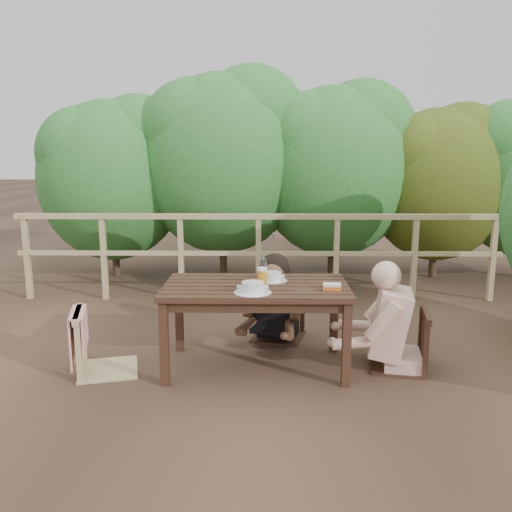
{
  "coord_description": "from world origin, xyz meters",
  "views": [
    {
      "loc": [
        0.06,
        -4.05,
        1.7
      ],
      "look_at": [
        0.0,
        0.05,
        0.9
      ],
      "focal_mm": 37.36,
      "sensor_mm": 36.0,
      "label": 1
    }
  ],
  "objects_px": {
    "soup_far": "(272,277)",
    "butter_tub": "(332,287)",
    "chair_far": "(278,290)",
    "table": "(256,327)",
    "woman": "(279,272)",
    "chair_left": "(105,313)",
    "bottle": "(263,268)",
    "diner_right": "(406,281)",
    "bread_roll": "(250,289)",
    "beer_glass": "(262,277)",
    "soup_near": "(253,288)",
    "chair_right": "(401,314)"
  },
  "relations": [
    {
      "from": "chair_left",
      "to": "bottle",
      "type": "height_order",
      "value": "chair_left"
    },
    {
      "from": "woman",
      "to": "soup_far",
      "type": "distance_m",
      "value": 0.59
    },
    {
      "from": "table",
      "to": "beer_glass",
      "type": "xyz_separation_m",
      "value": [
        0.05,
        -0.01,
        0.41
      ]
    },
    {
      "from": "bread_roll",
      "to": "butter_tub",
      "type": "relative_size",
      "value": 0.97
    },
    {
      "from": "soup_far",
      "to": "butter_tub",
      "type": "distance_m",
      "value": 0.53
    },
    {
      "from": "woman",
      "to": "soup_far",
      "type": "xyz_separation_m",
      "value": [
        -0.07,
        -0.57,
        0.09
      ]
    },
    {
      "from": "diner_right",
      "to": "table",
      "type": "bearing_deg",
      "value": 100.99
    },
    {
      "from": "woman",
      "to": "bottle",
      "type": "xyz_separation_m",
      "value": [
        -0.14,
        -0.64,
        0.17
      ]
    },
    {
      "from": "chair_left",
      "to": "chair_far",
      "type": "bearing_deg",
      "value": -74.0
    },
    {
      "from": "bread_roll",
      "to": "butter_tub",
      "type": "distance_m",
      "value": 0.62
    },
    {
      "from": "soup_far",
      "to": "chair_left",
      "type": "bearing_deg",
      "value": -169.67
    },
    {
      "from": "chair_right",
      "to": "diner_right",
      "type": "height_order",
      "value": "diner_right"
    },
    {
      "from": "chair_left",
      "to": "butter_tub",
      "type": "xyz_separation_m",
      "value": [
        1.75,
        -0.05,
        0.22
      ]
    },
    {
      "from": "beer_glass",
      "to": "butter_tub",
      "type": "distance_m",
      "value": 0.55
    },
    {
      "from": "diner_right",
      "to": "bread_roll",
      "type": "bearing_deg",
      "value": 112.21
    },
    {
      "from": "woman",
      "to": "bottle",
      "type": "relative_size",
      "value": 4.85
    },
    {
      "from": "beer_glass",
      "to": "soup_near",
      "type": "bearing_deg",
      "value": -106.75
    },
    {
      "from": "chair_left",
      "to": "bottle",
      "type": "bearing_deg",
      "value": -96.15
    },
    {
      "from": "table",
      "to": "woman",
      "type": "height_order",
      "value": "woman"
    },
    {
      "from": "chair_left",
      "to": "soup_near",
      "type": "relative_size",
      "value": 3.39
    },
    {
      "from": "bottle",
      "to": "table",
      "type": "bearing_deg",
      "value": -125.6
    },
    {
      "from": "soup_near",
      "to": "soup_far",
      "type": "xyz_separation_m",
      "value": [
        0.15,
        0.38,
        -0.01
      ]
    },
    {
      "from": "diner_right",
      "to": "bread_roll",
      "type": "height_order",
      "value": "diner_right"
    },
    {
      "from": "table",
      "to": "bottle",
      "type": "relative_size",
      "value": 5.62
    },
    {
      "from": "soup_near",
      "to": "beer_glass",
      "type": "bearing_deg",
      "value": 73.25
    },
    {
      "from": "chair_far",
      "to": "beer_glass",
      "type": "distance_m",
      "value": 0.78
    },
    {
      "from": "table",
      "to": "bread_roll",
      "type": "relative_size",
      "value": 11.04
    },
    {
      "from": "diner_right",
      "to": "soup_near",
      "type": "xyz_separation_m",
      "value": [
        -1.2,
        -0.24,
        0.0
      ]
    },
    {
      "from": "table",
      "to": "woman",
      "type": "bearing_deg",
      "value": 74.63
    },
    {
      "from": "table",
      "to": "chair_far",
      "type": "bearing_deg",
      "value": 74.22
    },
    {
      "from": "table",
      "to": "butter_tub",
      "type": "xyz_separation_m",
      "value": [
        0.58,
        -0.14,
        0.36
      ]
    },
    {
      "from": "soup_far",
      "to": "beer_glass",
      "type": "relative_size",
      "value": 1.64
    },
    {
      "from": "diner_right",
      "to": "butter_tub",
      "type": "relative_size",
      "value": 10.53
    },
    {
      "from": "diner_right",
      "to": "butter_tub",
      "type": "distance_m",
      "value": 0.62
    },
    {
      "from": "chair_far",
      "to": "soup_far",
      "type": "xyz_separation_m",
      "value": [
        -0.07,
        -0.55,
        0.26
      ]
    },
    {
      "from": "butter_tub",
      "to": "beer_glass",
      "type": "bearing_deg",
      "value": 172.11
    },
    {
      "from": "soup_far",
      "to": "chair_far",
      "type": "bearing_deg",
      "value": 82.86
    },
    {
      "from": "chair_left",
      "to": "butter_tub",
      "type": "bearing_deg",
      "value": -105.6
    },
    {
      "from": "table",
      "to": "bread_roll",
      "type": "xyz_separation_m",
      "value": [
        -0.04,
        -0.24,
        0.37
      ]
    },
    {
      "from": "chair_far",
      "to": "woman",
      "type": "bearing_deg",
      "value": 104.18
    },
    {
      "from": "soup_far",
      "to": "bottle",
      "type": "distance_m",
      "value": 0.13
    },
    {
      "from": "soup_near",
      "to": "bread_roll",
      "type": "height_order",
      "value": "soup_near"
    },
    {
      "from": "butter_tub",
      "to": "chair_far",
      "type": "bearing_deg",
      "value": 120.61
    },
    {
      "from": "butter_tub",
      "to": "soup_far",
      "type": "bearing_deg",
      "value": 153.94
    },
    {
      "from": "table",
      "to": "chair_right",
      "type": "xyz_separation_m",
      "value": [
        1.15,
        0.01,
        0.11
      ]
    },
    {
      "from": "diner_right",
      "to": "butter_tub",
      "type": "xyz_separation_m",
      "value": [
        -0.6,
        -0.15,
        -0.01
      ]
    },
    {
      "from": "chair_right",
      "to": "soup_near",
      "type": "distance_m",
      "value": 1.22
    },
    {
      "from": "bread_roll",
      "to": "bottle",
      "type": "xyz_separation_m",
      "value": [
        0.09,
        0.32,
        0.09
      ]
    },
    {
      "from": "butter_tub",
      "to": "bread_roll",
      "type": "bearing_deg",
      "value": -164.37
    },
    {
      "from": "soup_near",
      "to": "soup_far",
      "type": "distance_m",
      "value": 0.41
    }
  ]
}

